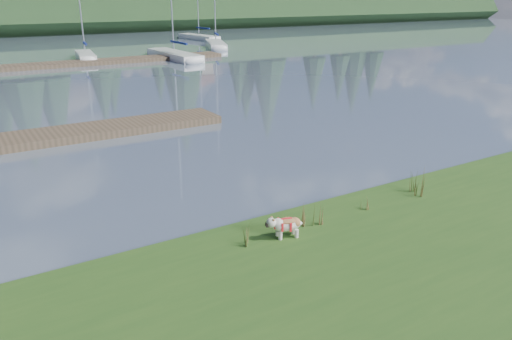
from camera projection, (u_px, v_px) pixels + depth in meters
ground at (35, 68)px, 36.92m from camera, size 200.00×200.00×0.00m
bank at (409, 328)px, 7.91m from camera, size 60.00×9.00×0.35m
bulldog at (286, 224)px, 10.43m from camera, size 0.80×0.45×0.47m
dock_near at (12, 142)px, 18.01m from camera, size 16.00×2.00×0.30m
dock_far at (63, 64)px, 37.85m from camera, size 26.00×2.20×0.30m
sailboat_bg_2 at (85, 55)px, 42.03m from camera, size 2.20×6.52×9.80m
sailboat_bg_3 at (170, 54)px, 42.94m from camera, size 1.93×9.04×13.12m
sailboat_bg_4 at (215, 43)px, 51.80m from camera, size 4.38×8.03×11.81m
sailboat_bg_5 at (196, 37)px, 60.11m from camera, size 2.49×7.96×11.21m
weed_0 at (319, 215)px, 10.97m from camera, size 0.17×0.14×0.56m
weed_1 at (305, 216)px, 10.99m from camera, size 0.17×0.14×0.54m
weed_2 at (420, 184)px, 12.52m from camera, size 0.17×0.14×0.78m
weed_3 at (246, 234)px, 10.08m from camera, size 0.17×0.14×0.63m
weed_4 at (366, 203)px, 11.81m from camera, size 0.17×0.14×0.36m
weed_5 at (415, 181)px, 12.86m from camera, size 0.17×0.14×0.64m
mud_lip at (262, 229)px, 11.49m from camera, size 60.00×0.50×0.14m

